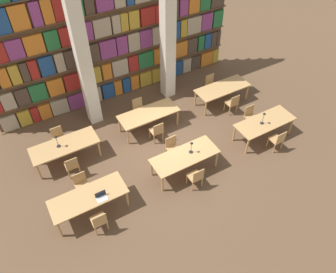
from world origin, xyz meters
TOP-DOWN VIEW (x-y plane):
  - ground_plane at (0.00, 0.00)m, footprint 40.00×40.00m
  - bookshelf_bank at (0.02, 3.80)m, footprint 10.04×0.35m
  - pillar_left at (-1.65, 2.75)m, footprint 0.46×0.46m
  - pillar_center at (1.65, 2.75)m, footprint 0.46×0.46m
  - reading_table_0 at (-3.26, -1.15)m, footprint 2.24×0.89m
  - chair_0 at (-3.25, -1.88)m, footprint 0.42×0.40m
  - chair_1 at (-3.25, -0.42)m, footprint 0.42×0.40m
  - laptop at (-2.94, -1.40)m, footprint 0.32×0.22m
  - reading_table_1 at (0.00, -1.21)m, footprint 2.24×0.89m
  - chair_2 at (-0.03, -1.94)m, footprint 0.42×0.40m
  - chair_3 at (-0.03, -0.48)m, footprint 0.42×0.40m
  - desk_lamp_0 at (0.25, -1.18)m, footprint 0.14×0.14m
  - reading_table_2 at (3.36, -1.27)m, footprint 2.24×0.89m
  - chair_4 at (3.35, -2.00)m, footprint 0.42×0.40m
  - chair_5 at (3.35, -0.54)m, footprint 0.42×0.40m
  - desk_lamp_1 at (3.19, -1.28)m, footprint 0.14×0.14m
  - reading_table_3 at (-3.24, 1.21)m, footprint 2.24×0.89m
  - chair_6 at (-3.27, 0.48)m, footprint 0.42×0.40m
  - chair_7 at (-3.27, 1.93)m, footprint 0.42×0.40m
  - desk_lamp_2 at (-3.41, 1.23)m, footprint 0.14×0.14m
  - reading_table_4 at (-0.05, 1.24)m, footprint 2.24×0.89m
  - chair_8 at (-0.10, 0.51)m, footprint 0.42×0.40m
  - chair_9 at (-0.10, 1.97)m, footprint 0.42×0.40m
  - reading_table_5 at (3.26, 1.14)m, footprint 2.24×0.89m
  - chair_10 at (3.24, 0.41)m, footprint 0.42×0.40m
  - chair_11 at (3.24, 1.87)m, footprint 0.42×0.40m

SIDE VIEW (x-z plane):
  - ground_plane at x=0.00m, z-range 0.00..0.00m
  - chair_0 at x=-3.25m, z-range 0.04..0.91m
  - chair_1 at x=-3.25m, z-range 0.04..0.91m
  - chair_2 at x=-0.03m, z-range 0.04..0.91m
  - chair_3 at x=-0.03m, z-range 0.04..0.91m
  - chair_4 at x=3.35m, z-range 0.04..0.91m
  - chair_5 at x=3.35m, z-range 0.04..0.91m
  - chair_6 at x=-3.27m, z-range 0.04..0.91m
  - chair_7 at x=-3.27m, z-range 0.04..0.91m
  - chair_8 at x=-0.10m, z-range 0.04..0.91m
  - chair_9 at x=-0.10m, z-range 0.04..0.91m
  - chair_10 at x=3.24m, z-range 0.04..0.91m
  - chair_11 at x=3.24m, z-range 0.04..0.91m
  - reading_table_0 at x=-3.26m, z-range 0.30..1.06m
  - reading_table_1 at x=0.00m, z-range 0.30..1.06m
  - reading_table_2 at x=3.36m, z-range 0.30..1.06m
  - reading_table_3 at x=-3.24m, z-range 0.30..1.06m
  - reading_table_4 at x=-0.05m, z-range 0.30..1.06m
  - reading_table_5 at x=3.26m, z-range 0.30..1.06m
  - laptop at x=-2.94m, z-range 0.69..0.90m
  - desk_lamp_0 at x=0.25m, z-range 0.84..1.32m
  - desk_lamp_2 at x=-3.41m, z-range 0.84..1.33m
  - desk_lamp_1 at x=3.19m, z-range 0.84..1.35m
  - bookshelf_bank at x=0.02m, z-range -0.01..5.49m
  - pillar_left at x=-1.65m, z-range 0.00..6.00m
  - pillar_center at x=1.65m, z-range 0.00..6.00m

